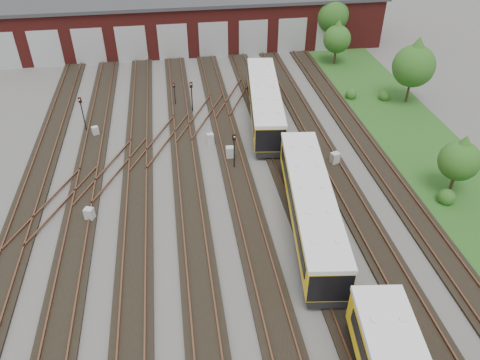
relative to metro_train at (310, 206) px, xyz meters
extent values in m
plane|color=#413F3D|center=(-6.00, -0.82, -1.90)|extent=(120.00, 120.00, 0.00)
cube|color=black|center=(-20.00, -0.82, -1.81)|extent=(2.40, 70.00, 0.18)
cube|color=brown|center=(-19.28, -0.82, -1.65)|extent=(0.10, 70.00, 0.15)
cube|color=black|center=(-16.00, -0.82, -1.81)|extent=(2.40, 70.00, 0.18)
cube|color=brown|center=(-16.72, -0.82, -1.65)|extent=(0.10, 70.00, 0.15)
cube|color=brown|center=(-15.28, -0.82, -1.65)|extent=(0.10, 70.00, 0.15)
cube|color=black|center=(-12.00, -0.82, -1.81)|extent=(2.40, 70.00, 0.18)
cube|color=brown|center=(-12.72, -0.82, -1.65)|extent=(0.10, 70.00, 0.15)
cube|color=brown|center=(-11.28, -0.82, -1.65)|extent=(0.10, 70.00, 0.15)
cube|color=black|center=(-8.00, -0.82, -1.81)|extent=(2.40, 70.00, 0.18)
cube|color=brown|center=(-8.72, -0.82, -1.65)|extent=(0.10, 70.00, 0.15)
cube|color=brown|center=(-7.28, -0.82, -1.65)|extent=(0.10, 70.00, 0.15)
cube|color=black|center=(-4.00, -0.82, -1.81)|extent=(2.40, 70.00, 0.18)
cube|color=brown|center=(-4.72, -0.82, -1.65)|extent=(0.10, 70.00, 0.15)
cube|color=brown|center=(-3.28, -0.82, -1.65)|extent=(0.10, 70.00, 0.15)
cube|color=black|center=(0.00, -0.82, -1.81)|extent=(2.40, 70.00, 0.18)
cube|color=brown|center=(-0.72, -0.82, -1.65)|extent=(0.10, 70.00, 0.15)
cube|color=brown|center=(0.72, -0.82, -1.65)|extent=(0.10, 70.00, 0.15)
cube|color=black|center=(4.00, -0.82, -1.81)|extent=(2.40, 70.00, 0.18)
cube|color=brown|center=(3.28, -0.82, -1.65)|extent=(0.10, 70.00, 0.15)
cube|color=brown|center=(4.72, -0.82, -1.65)|extent=(0.10, 70.00, 0.15)
cube|color=black|center=(8.00, -0.82, -1.81)|extent=(2.40, 70.00, 0.18)
cube|color=brown|center=(7.28, -0.82, -1.65)|extent=(0.10, 70.00, 0.15)
cube|color=brown|center=(8.72, -0.82, -1.65)|extent=(0.10, 70.00, 0.15)
cube|color=brown|center=(-14.00, 9.18, -1.65)|extent=(5.40, 9.62, 0.15)
cube|color=brown|center=(-10.00, 13.18, -1.65)|extent=(5.40, 9.62, 0.15)
cube|color=brown|center=(-6.00, 17.18, -1.65)|extent=(5.40, 9.62, 0.15)
cube|color=brown|center=(-18.00, 5.18, -1.65)|extent=(5.40, 9.62, 0.15)
cube|color=brown|center=(-2.00, 21.18, -1.65)|extent=(5.40, 9.62, 0.15)
cube|color=#581816|center=(-6.00, 39.18, 1.10)|extent=(50.00, 12.00, 6.00)
cube|color=#A9ACAE|center=(-28.00, 33.16, 0.30)|extent=(3.60, 0.12, 4.40)
cube|color=#A9ACAE|center=(-23.00, 33.16, 0.30)|extent=(3.60, 0.12, 4.40)
cube|color=#A9ACAE|center=(-18.00, 33.16, 0.30)|extent=(3.60, 0.12, 4.40)
cube|color=#A9ACAE|center=(-13.00, 33.16, 0.30)|extent=(3.60, 0.12, 4.40)
cube|color=#A9ACAE|center=(-8.00, 33.16, 0.30)|extent=(3.60, 0.12, 4.40)
cube|color=#A9ACAE|center=(-3.00, 33.16, 0.30)|extent=(3.60, 0.12, 4.40)
cube|color=#A9ACAE|center=(2.00, 33.16, 0.30)|extent=(3.60, 0.12, 4.40)
cube|color=#A9ACAE|center=(7.00, 33.16, 0.30)|extent=(3.60, 0.12, 4.40)
cube|color=#A9ACAE|center=(12.00, 33.16, 0.30)|extent=(3.60, 0.12, 4.40)
cube|color=#204B19|center=(13.00, 9.18, -1.88)|extent=(8.00, 55.00, 0.05)
cube|color=black|center=(0.00, 0.00, -1.28)|extent=(4.17, 15.03, 0.59)
cube|color=yellow|center=(0.00, 0.00, 0.11)|extent=(4.47, 15.07, 2.18)
cube|color=silver|center=(0.00, 0.00, 1.35)|extent=(4.57, 15.08, 0.30)
cube|color=black|center=(-1.30, 0.17, 0.36)|extent=(1.74, 12.98, 0.84)
cube|color=black|center=(1.30, -0.17, 0.36)|extent=(1.74, 12.98, 0.84)
cube|color=black|center=(0.00, 16.00, -1.28)|extent=(4.17, 15.03, 0.59)
cube|color=yellow|center=(0.00, 16.00, 0.11)|extent=(4.47, 15.07, 2.18)
cube|color=silver|center=(0.00, 16.00, 1.35)|extent=(4.57, 15.08, 0.30)
cube|color=black|center=(-1.30, 16.17, 0.36)|extent=(1.74, 12.98, 0.84)
cube|color=black|center=(1.30, 15.83, 0.36)|extent=(1.74, 12.98, 0.84)
cylinder|color=black|center=(-16.91, 16.28, -0.42)|extent=(0.10, 0.10, 2.96)
cube|color=black|center=(-16.91, 16.28, 1.32)|extent=(0.29, 0.20, 0.52)
sphere|color=#FD2F0E|center=(-16.91, 16.18, 1.42)|extent=(0.13, 0.13, 0.13)
cylinder|color=black|center=(-8.40, 20.38, -0.90)|extent=(0.09, 0.09, 2.01)
cube|color=black|center=(-8.40, 20.38, 0.33)|extent=(0.23, 0.15, 0.43)
sphere|color=#FD2F0E|center=(-8.40, 20.29, 0.41)|extent=(0.10, 0.10, 0.10)
cylinder|color=black|center=(-4.09, 8.01, -0.52)|extent=(0.10, 0.10, 2.76)
cube|color=black|center=(-4.09, 8.01, 1.11)|extent=(0.28, 0.20, 0.51)
sphere|color=#FD2F0E|center=(-4.09, 7.90, 1.21)|extent=(0.12, 0.12, 0.12)
cylinder|color=black|center=(-6.75, 18.84, -0.61)|extent=(0.11, 0.11, 2.58)
cube|color=black|center=(-6.75, 18.84, 0.95)|extent=(0.30, 0.21, 0.55)
sphere|color=#FD2F0E|center=(-6.75, 18.72, 1.06)|extent=(0.13, 0.13, 0.13)
cube|color=#A9ABAF|center=(-15.23, 3.14, -1.39)|extent=(0.77, 0.71, 1.04)
cube|color=#A9ABAF|center=(-15.94, 15.33, -1.44)|extent=(0.69, 0.64, 0.94)
cube|color=#A9ABAF|center=(-5.64, 12.31, -1.41)|extent=(0.64, 0.55, 0.99)
cube|color=#A9ABAF|center=(-4.22, 9.59, -1.33)|extent=(0.71, 0.60, 1.15)
cube|color=#A9ABAF|center=(4.32, 7.34, -1.34)|extent=(0.81, 0.74, 1.12)
cylinder|color=#342817|center=(12.18, 34.18, -0.73)|extent=(0.26, 0.26, 2.35)
sphere|color=#204B15|center=(12.18, 34.18, 2.41)|extent=(4.58, 4.58, 4.58)
cone|color=#204B15|center=(12.18, 34.18, 4.05)|extent=(3.92, 3.92, 3.27)
cylinder|color=#342817|center=(11.33, 28.68, -1.07)|extent=(0.26, 0.26, 1.67)
sphere|color=#204B15|center=(11.33, 28.68, 1.16)|extent=(3.25, 3.25, 3.25)
cone|color=#204B15|center=(11.33, 28.68, 2.32)|extent=(2.79, 2.79, 2.32)
cylinder|color=#342817|center=(15.42, 17.43, -0.82)|extent=(0.25, 0.25, 2.16)
sphere|color=#204B15|center=(15.42, 17.43, 2.05)|extent=(4.20, 4.20, 4.20)
cone|color=#204B15|center=(15.42, 17.43, 3.55)|extent=(3.60, 3.60, 3.00)
cylinder|color=#342817|center=(11.98, 2.31, -1.12)|extent=(0.25, 0.25, 1.57)
sphere|color=#204B15|center=(11.98, 2.31, 0.97)|extent=(3.04, 3.04, 3.04)
cone|color=#204B15|center=(11.98, 2.31, 2.05)|extent=(2.61, 2.61, 2.17)
sphere|color=#204B15|center=(10.97, 1.12, -1.24)|extent=(1.32, 1.32, 1.32)
sphere|color=#204B15|center=(10.05, 19.23, -1.31)|extent=(1.18, 1.18, 1.18)
sphere|color=#204B15|center=(13.38, 18.35, -1.32)|extent=(1.18, 1.18, 1.18)
camera|label=1|loc=(-8.58, -23.78, 20.07)|focal=35.00mm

